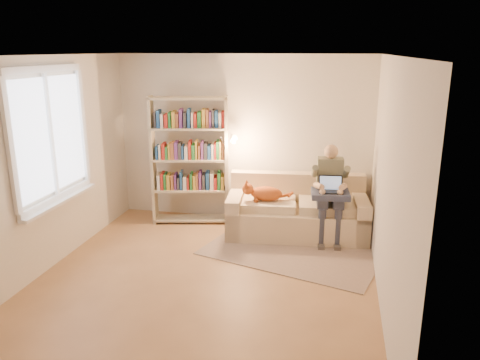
% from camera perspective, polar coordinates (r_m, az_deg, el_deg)
% --- Properties ---
extents(floor, '(4.50, 4.50, 0.00)m').
position_cam_1_polar(floor, '(5.70, -4.41, -12.25)').
color(floor, '#9B6F46').
rests_on(floor, ground).
extents(ceiling, '(4.00, 4.50, 0.02)m').
position_cam_1_polar(ceiling, '(5.04, -5.05, 14.89)').
color(ceiling, white).
rests_on(ceiling, wall_back).
extents(wall_left, '(0.02, 4.50, 2.60)m').
position_cam_1_polar(wall_left, '(6.09, -23.07, 1.46)').
color(wall_left, silver).
rests_on(wall_left, floor).
extents(wall_right, '(0.02, 4.50, 2.60)m').
position_cam_1_polar(wall_right, '(5.04, 17.66, -0.79)').
color(wall_right, silver).
rests_on(wall_right, floor).
extents(wall_back, '(4.00, 0.02, 2.60)m').
position_cam_1_polar(wall_back, '(7.35, 0.30, 4.98)').
color(wall_back, silver).
rests_on(wall_back, floor).
extents(wall_front, '(4.00, 0.02, 2.60)m').
position_cam_1_polar(wall_front, '(3.26, -16.19, -9.77)').
color(wall_front, silver).
rests_on(wall_front, floor).
extents(window, '(0.12, 1.52, 1.69)m').
position_cam_1_polar(window, '(6.20, -21.70, 2.56)').
color(window, white).
rests_on(window, wall_left).
extents(sofa, '(2.10, 1.10, 0.86)m').
position_cam_1_polar(sofa, '(6.99, 6.93, -4.10)').
color(sofa, beige).
rests_on(sofa, floor).
extents(person, '(0.41, 0.62, 1.37)m').
position_cam_1_polar(person, '(6.72, 10.90, -0.86)').
color(person, slate).
rests_on(person, sofa).
extents(cat, '(0.70, 0.29, 0.26)m').
position_cam_1_polar(cat, '(6.77, 2.88, -1.58)').
color(cat, '#D06528').
rests_on(cat, sofa).
extents(blanket, '(0.56, 0.47, 0.08)m').
position_cam_1_polar(blanket, '(6.63, 10.60, -1.68)').
color(blanket, '#2D354F').
rests_on(blanket, person).
extents(laptop, '(0.35, 0.28, 0.28)m').
position_cam_1_polar(laptop, '(6.61, 10.63, -0.89)').
color(laptop, black).
rests_on(laptop, blanket).
extents(bookshelf, '(1.36, 0.54, 1.99)m').
position_cam_1_polar(bookshelf, '(7.25, -6.13, 3.12)').
color(bookshelf, '#C0B391').
rests_on(bookshelf, floor).
extents(rug, '(2.59, 1.96, 0.01)m').
position_cam_1_polar(rug, '(6.45, 6.31, -8.74)').
color(rug, gray).
rests_on(rug, floor).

